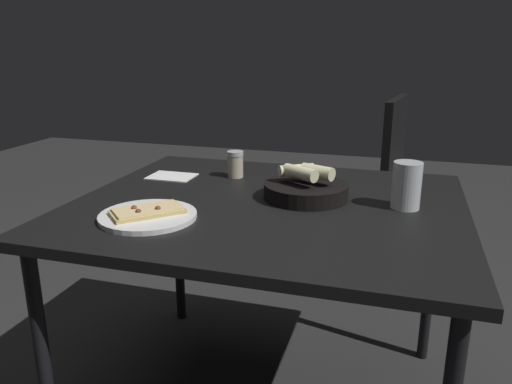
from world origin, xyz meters
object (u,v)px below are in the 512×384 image
object	(u,v)px
pepper_shaker	(235,166)
beer_glass	(406,188)
bread_basket	(306,188)
pizza_plate	(148,215)
chair_far	(367,183)
dining_table	(268,220)

from	to	relation	value
pepper_shaker	beer_glass	bearing A→B (deg)	-17.85
bread_basket	pepper_shaker	world-z (taller)	bread_basket
pizza_plate	beer_glass	bearing A→B (deg)	23.66
pizza_plate	bread_basket	world-z (taller)	bread_basket
pizza_plate	pepper_shaker	distance (m)	0.49
chair_far	dining_table	bearing A→B (deg)	-103.01
dining_table	pizza_plate	bearing A→B (deg)	-139.53
chair_far	pepper_shaker	bearing A→B (deg)	-119.33
beer_glass	dining_table	bearing A→B (deg)	-171.57
pizza_plate	chair_far	distance (m)	1.34
dining_table	pepper_shaker	distance (m)	0.33
pizza_plate	beer_glass	world-z (taller)	beer_glass
bread_basket	beer_glass	xyz separation A→B (m)	(0.29, -0.01, 0.03)
dining_table	pizza_plate	distance (m)	0.37
chair_far	beer_glass	bearing A→B (deg)	-79.78
bread_basket	pepper_shaker	size ratio (longest dim) A/B	2.77
chair_far	bread_basket	bearing A→B (deg)	-97.79
beer_glass	pepper_shaker	distance (m)	0.62
pizza_plate	chair_far	xyz separation A→B (m)	(0.51, 1.23, -0.20)
pizza_plate	pepper_shaker	xyz separation A→B (m)	(0.09, 0.48, 0.03)
dining_table	pizza_plate	xyz separation A→B (m)	(-0.28, -0.24, 0.07)
pepper_shaker	dining_table	bearing A→B (deg)	-52.68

